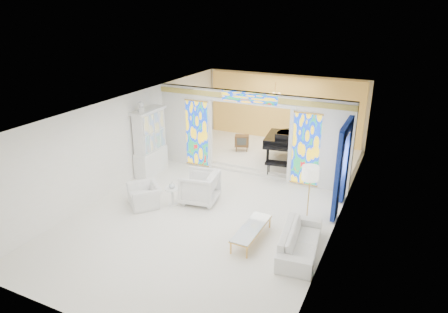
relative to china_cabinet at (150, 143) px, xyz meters
The scene contains 24 objects.
floor 3.47m from the china_cabinet, 10.50° to the right, with size 12.00×12.00×0.00m, color white.
ceiling 3.75m from the china_cabinet, 10.50° to the right, with size 7.00×12.00×0.02m, color white.
wall_back 6.30m from the china_cabinet, 59.24° to the left, with size 7.00×0.02×3.00m, color silver.
wall_front 7.35m from the china_cabinet, 64.01° to the right, with size 7.00×0.02×3.00m, color silver.
wall_left 0.74m from the china_cabinet, 115.42° to the right, with size 0.02×12.00×3.00m, color silver.
wall_right 6.75m from the china_cabinet, ahead, with size 0.02×12.00×3.00m, color silver.
partition_wall 3.54m from the china_cabinet, 23.50° to the left, with size 7.00×0.22×3.00m.
stained_glass_left 1.76m from the china_cabinet, 47.47° to the left, with size 0.90×0.04×2.40m, color gold.
stained_glass_right 5.41m from the china_cabinet, 13.85° to the left, with size 0.90×0.04×2.40m, color gold.
stained_glass_transom 3.84m from the china_cabinet, 21.91° to the left, with size 2.00×0.04×0.34m, color gold.
alcove_platform 4.88m from the china_cabinet, 47.45° to the left, with size 6.80×3.80×0.18m, color white.
gold_curtain_back 6.19m from the china_cabinet, 58.67° to the left, with size 6.70×0.10×2.90m, color #FBC157.
chandelier 5.02m from the china_cabinet, 44.89° to the left, with size 0.48×0.48×0.30m, color gold.
blue_drapes 6.63m from the china_cabinet, ahead, with size 0.14×1.85×2.65m.
china_cabinet is the anchor object (origin of this frame).
armchair_left 2.62m from the china_cabinet, 59.81° to the right, with size 1.00×0.88×0.65m, color white.
armchair_right 3.00m from the china_cabinet, 24.71° to the right, with size 1.04×1.08×0.98m, color white.
sofa 6.72m from the china_cabinet, 22.39° to the right, with size 2.16×0.85×0.63m, color white.
side_table 2.80m from the china_cabinet, 41.48° to the right, with size 0.60×0.60×0.57m.
vase 2.73m from the china_cabinet, 41.48° to the right, with size 0.19×0.19×0.20m, color white.
coffee_table 5.58m from the china_cabinet, 27.60° to the right, with size 0.55×1.69×0.38m.
floor_lamp 6.20m from the china_cabinet, 12.95° to the right, with size 0.47×0.47×1.83m.
grand_piano 5.25m from the china_cabinet, 36.15° to the left, with size 1.97×3.05×1.15m.
tv_console 3.87m from the china_cabinet, 54.77° to the left, with size 0.65×0.54×0.65m.
Camera 1 is at (4.86, -10.32, 5.74)m, focal length 32.00 mm.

